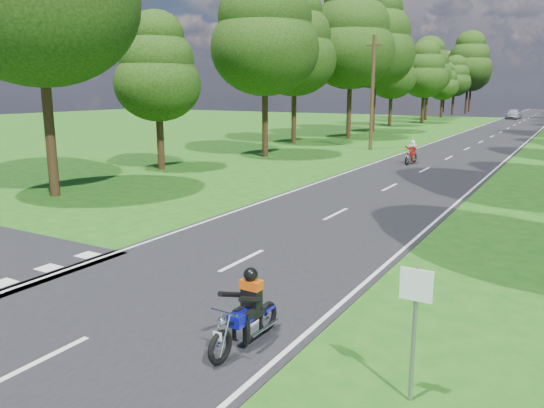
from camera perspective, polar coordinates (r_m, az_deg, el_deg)
The scene contains 9 objects.
ground at distance 12.21m, azimuth -8.48°, elevation -8.67°, with size 160.00×160.00×0.00m, color #175413.
main_road at distance 59.44m, azimuth 23.39°, elevation 7.12°, with size 7.00×140.00×0.02m, color black.
road_markings at distance 57.60m, azimuth 23.02°, elevation 7.03°, with size 7.40×140.00×0.01m.
treeline at distance 69.25m, azimuth 26.29°, elevation 14.31°, with size 40.00×115.35×14.78m.
telegraph_pole at distance 39.14m, azimuth 10.75°, elevation 11.69°, with size 1.20×0.26×8.00m.
road_sign at distance 7.65m, azimuth 15.12°, elevation -11.22°, with size 0.45×0.07×2.00m.
rider_near_blue at distance 9.11m, azimuth -2.95°, elevation -11.22°, with size 0.55×1.65×1.37m, color #0D1098, non-canonical shape.
rider_far_red at distance 32.19m, azimuth 14.75°, elevation 5.42°, with size 0.55×1.66×1.38m, color maroon, non-canonical shape.
distant_car at distance 85.80m, azimuth 24.57°, elevation 8.81°, with size 1.74×4.33×1.48m, color silver.
Camera 1 is at (7.22, -8.84, 4.34)m, focal length 35.00 mm.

